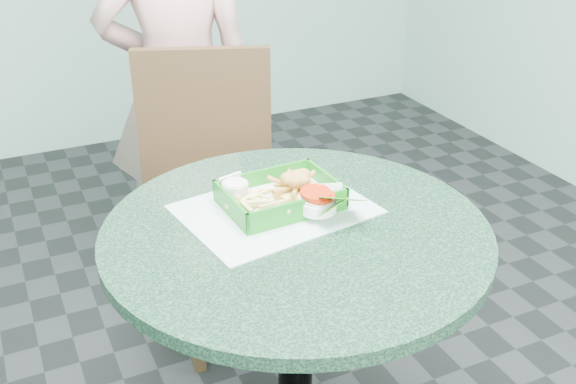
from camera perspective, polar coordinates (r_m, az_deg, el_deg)
name	(u,v)px	position (r m, az deg, el deg)	size (l,w,h in m)	color
cafe_table	(296,298)	(1.56, 0.65, -8.99)	(0.84, 0.84, 0.75)	black
dining_chair	(218,175)	(2.23, -5.95, 1.47)	(0.44, 0.44, 0.93)	#542815
diner_person	(180,88)	(2.40, -9.15, 8.68)	(0.54, 0.36, 1.49)	#CC968E
placemat	(275,217)	(1.53, -1.10, -2.11)	(0.41, 0.30, 0.00)	#ABC7C1
food_basket	(280,207)	(1.53, -0.66, -1.27)	(0.25, 0.18, 0.05)	#157618
crab_sandwich	(297,191)	(1.53, 0.75, 0.05)	(0.11, 0.11, 0.07)	gold
fries_pile	(256,207)	(1.49, -2.71, -1.31)	(0.11, 0.12, 0.04)	#E0CA71
sauce_ramekin	(235,195)	(1.52, -4.48, -0.28)	(0.06, 0.06, 0.03)	beige
garnish_cup	(321,210)	(1.47, 2.84, -1.55)	(0.12, 0.12, 0.05)	white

